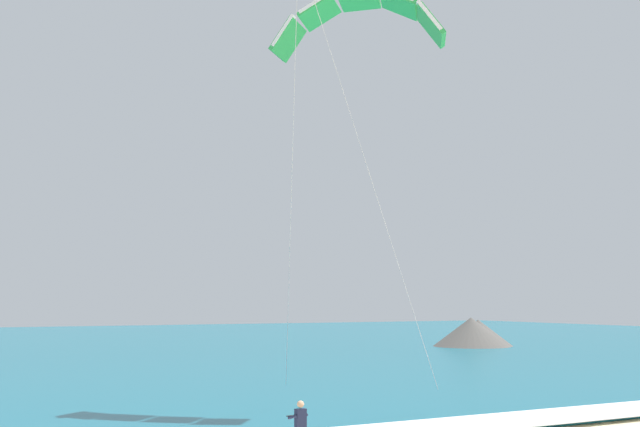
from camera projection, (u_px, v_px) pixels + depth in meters
sea at (89, 345)px, 78.14m from camera, size 200.00×120.00×0.20m
kitesurfer at (300, 425)px, 22.89m from camera, size 0.55×0.56×1.69m
kite_primary at (358, 16)px, 32.90m from camera, size 8.88×8.88×17.30m
headland_right at (474, 333)px, 75.53m from camera, size 9.02×8.33×3.10m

